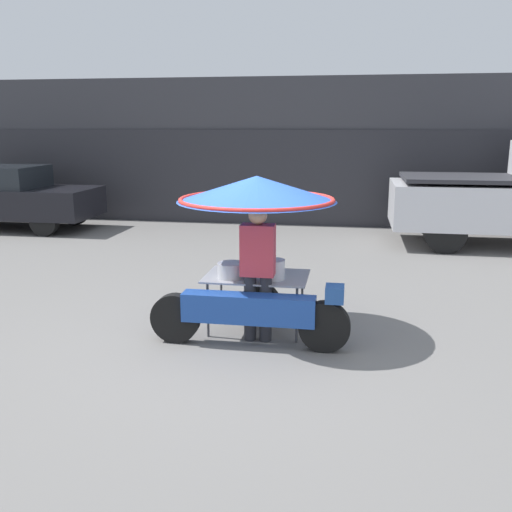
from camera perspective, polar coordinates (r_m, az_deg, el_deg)
The scene contains 5 objects.
ground_plane at distance 6.59m, azimuth -2.27°, elevation -8.76°, with size 36.00×36.00×0.00m, color slate.
shopfront_building at distance 15.00m, azimuth 4.86°, elevation 10.43°, with size 28.00×2.06×3.55m.
vendor_motorcycle_cart at distance 6.59m, azimuth -0.00°, elevation 4.26°, with size 2.26×1.86×1.87m.
vendor_person at distance 6.43m, azimuth 0.19°, elevation -1.08°, with size 0.38×0.22×1.57m.
parked_car at distance 14.82m, azimuth -23.74°, elevation 5.47°, with size 4.21×1.69×1.48m.
Camera 1 is at (1.28, -5.98, 2.45)m, focal length 40.00 mm.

